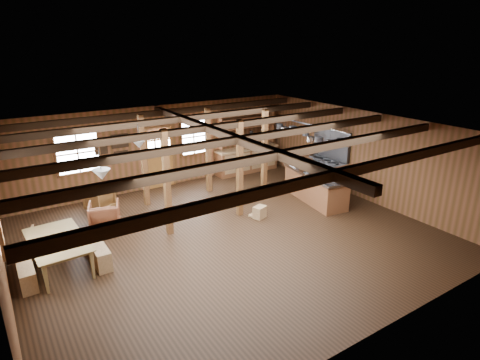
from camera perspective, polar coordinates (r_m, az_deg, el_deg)
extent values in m
cube|color=black|center=(10.55, -1.66, -8.03)|extent=(10.00, 9.00, 0.02)
cube|color=black|center=(9.59, -1.82, 7.09)|extent=(10.00, 9.00, 0.02)
cube|color=#4F3316|center=(13.16, 17.26, 3.32)|extent=(0.02, 9.00, 2.80)
cube|color=#4F3316|center=(13.87, -11.51, 4.61)|extent=(10.00, 0.02, 2.80)
cube|color=#4F3316|center=(6.91, 18.57, -11.74)|extent=(10.00, 0.02, 2.80)
cube|color=black|center=(6.97, 13.30, 0.68)|extent=(9.80, 0.12, 0.18)
cube|color=black|center=(8.02, 5.64, 3.59)|extent=(9.80, 0.12, 0.18)
cube|color=black|center=(9.20, -0.19, 5.75)|extent=(9.80, 0.12, 0.18)
cube|color=black|center=(10.46, -4.68, 7.36)|extent=(9.80, 0.12, 0.18)
cube|color=black|center=(11.78, -8.21, 8.59)|extent=(9.80, 0.12, 0.18)
cube|color=black|center=(12.95, -10.70, 9.43)|extent=(9.80, 0.12, 0.18)
cube|color=black|center=(9.61, -1.81, 6.34)|extent=(0.18, 8.82, 0.18)
cube|color=#4C2515|center=(10.32, -10.35, -0.47)|extent=(0.15, 0.15, 2.80)
cube|color=#4C2515|center=(12.35, -13.52, 2.63)|extent=(0.15, 0.15, 2.80)
cube|color=#4C2515|center=(11.29, -0.04, 1.60)|extent=(0.15, 0.15, 2.80)
cube|color=#4C2515|center=(13.20, -4.53, 4.20)|extent=(0.15, 0.15, 2.80)
cube|color=#4C2515|center=(12.95, 3.50, 3.92)|extent=(0.15, 0.15, 2.80)
cube|color=brown|center=(14.05, -11.19, 1.21)|extent=(0.90, 0.06, 1.10)
cube|color=#4C2515|center=(13.74, -13.17, 2.84)|extent=(0.06, 0.08, 2.10)
cube|color=#4C2515|center=(14.08, -9.52, 3.48)|extent=(0.06, 0.08, 2.10)
cube|color=#4C2515|center=(13.65, -11.62, 7.48)|extent=(1.02, 0.08, 0.06)
cube|color=white|center=(13.78, -11.46, 5.16)|extent=(0.84, 0.02, 0.90)
cube|color=white|center=(13.09, -22.09, 3.58)|extent=(1.20, 0.02, 1.20)
cube|color=#4C2515|center=(13.09, -22.09, 3.58)|extent=(1.32, 0.06, 1.32)
cube|color=white|center=(14.28, -6.64, 6.13)|extent=(0.90, 0.02, 1.20)
cube|color=#4C2515|center=(14.28, -6.64, 6.13)|extent=(1.02, 0.06, 1.32)
cube|color=silver|center=(13.32, -16.74, 5.35)|extent=(0.50, 0.03, 0.40)
cube|color=black|center=(13.31, -16.73, 5.34)|extent=(0.55, 0.02, 0.45)
cube|color=silver|center=(13.20, -19.19, 4.51)|extent=(0.35, 0.03, 0.45)
cube|color=black|center=(13.19, -19.18, 4.50)|extent=(0.40, 0.02, 0.50)
cube|color=silver|center=(13.45, -16.54, 3.28)|extent=(0.40, 0.03, 0.30)
cube|color=black|center=(13.44, -16.53, 3.27)|extent=(0.45, 0.02, 0.35)
cube|color=brown|center=(15.38, 0.98, 2.79)|extent=(2.50, 0.55, 0.90)
cube|color=brown|center=(15.23, 1.03, 4.50)|extent=(2.55, 0.60, 0.06)
cube|color=brown|center=(15.18, 0.89, 6.27)|extent=(2.30, 0.35, 0.04)
cube|color=brown|center=(15.10, 0.90, 7.57)|extent=(2.30, 0.35, 0.04)
cube|color=brown|center=(15.03, 0.91, 8.87)|extent=(2.30, 0.35, 0.04)
cube|color=brown|center=(14.50, -2.91, 7.05)|extent=(0.04, 0.35, 1.40)
cube|color=brown|center=(15.76, 4.41, 8.02)|extent=(0.04, 0.35, 1.40)
cylinder|color=#303032|center=(8.53, -19.31, 2.81)|extent=(0.02, 0.02, 0.45)
cone|color=silver|center=(8.63, -19.07, 0.74)|extent=(0.36, 0.36, 0.22)
cylinder|color=#303032|center=(10.80, -14.30, 6.64)|extent=(0.02, 0.02, 0.45)
cone|color=silver|center=(10.87, -14.16, 4.97)|extent=(0.36, 0.36, 0.22)
cylinder|color=#303032|center=(11.62, 9.99, 7.69)|extent=(0.04, 3.00, 0.04)
cylinder|color=#303032|center=(10.67, 14.65, 5.87)|extent=(0.01, 0.01, 0.16)
cylinder|color=silver|center=(10.70, 14.58, 5.08)|extent=(0.28, 0.28, 0.14)
cylinder|color=#303032|center=(10.98, 14.06, 6.24)|extent=(0.01, 0.01, 0.18)
cylinder|color=#303032|center=(11.02, 13.99, 5.43)|extent=(0.19, 0.19, 0.14)
cylinder|color=#303032|center=(11.16, 12.77, 6.29)|extent=(0.01, 0.01, 0.28)
cylinder|color=silver|center=(11.21, 12.69, 5.23)|extent=(0.19, 0.19, 0.14)
cylinder|color=#303032|center=(11.27, 11.20, 6.63)|extent=(0.01, 0.01, 0.24)
cylinder|color=#303032|center=(11.31, 11.13, 5.70)|extent=(0.22, 0.22, 0.14)
cylinder|color=#303032|center=(11.48, 10.14, 6.78)|extent=(0.01, 0.01, 0.30)
cylinder|color=silver|center=(11.53, 10.07, 5.72)|extent=(0.24, 0.24, 0.14)
cylinder|color=#303032|center=(11.73, 9.40, 7.37)|extent=(0.01, 0.01, 0.19)
cylinder|color=#303032|center=(11.77, 9.36, 6.58)|extent=(0.20, 0.20, 0.14)
cylinder|color=#303032|center=(11.95, 8.41, 7.66)|extent=(0.01, 0.01, 0.18)
cylinder|color=silver|center=(11.98, 8.38, 6.91)|extent=(0.23, 0.23, 0.14)
cylinder|color=#303032|center=(12.18, 7.57, 7.97)|extent=(0.01, 0.01, 0.16)
cylinder|color=#303032|center=(12.21, 7.54, 7.27)|extent=(0.25, 0.25, 0.14)
cylinder|color=#303032|center=(12.38, 6.48, 8.02)|extent=(0.01, 0.01, 0.24)
cylinder|color=silver|center=(12.42, 6.45, 7.17)|extent=(0.25, 0.25, 0.14)
cylinder|color=#303032|center=(12.62, 5.67, 8.36)|extent=(0.01, 0.01, 0.19)
cylinder|color=#303032|center=(12.65, 5.64, 7.62)|extent=(0.22, 0.22, 0.14)
cube|color=brown|center=(12.87, 10.65, -1.04)|extent=(1.16, 2.50, 0.86)
cube|color=silver|center=(12.71, 10.78, 0.95)|extent=(1.26, 2.61, 0.08)
cylinder|color=#303032|center=(12.31, 12.68, 0.20)|extent=(0.44, 0.44, 0.06)
cylinder|color=silver|center=(12.40, 13.39, 1.02)|extent=(0.03, 0.03, 0.30)
cube|color=brown|center=(11.51, 2.81, -4.58)|extent=(0.46, 0.39, 0.35)
cube|color=#303032|center=(14.00, 11.63, 0.80)|extent=(0.85, 1.59, 0.95)
cube|color=silver|center=(13.85, 11.77, 2.75)|extent=(0.87, 1.61, 0.04)
cube|color=#303032|center=(13.93, 12.88, 5.16)|extent=(0.12, 1.59, 1.06)
cube|color=silver|center=(13.73, 12.69, 7.24)|extent=(0.40, 1.70, 0.05)
imported|color=olive|center=(9.92, -24.09, -9.44)|extent=(1.21, 2.04, 0.70)
cube|color=brown|center=(9.94, -28.29, -10.91)|extent=(0.31, 1.63, 0.45)
cube|color=brown|center=(10.08, -19.84, -9.18)|extent=(0.31, 1.66, 0.46)
imported|color=brown|center=(12.70, -19.37, -2.66)|extent=(0.93, 0.94, 0.64)
imported|color=brown|center=(11.43, -18.70, -4.80)|extent=(0.98, 0.99, 0.73)
imported|color=olive|center=(10.56, -25.45, -7.84)|extent=(0.92, 0.93, 0.71)
cylinder|color=silver|center=(13.31, 7.74, 2.57)|extent=(0.31, 0.31, 0.19)
imported|color=silver|center=(12.71, 9.55, 1.34)|extent=(0.29, 0.29, 0.06)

